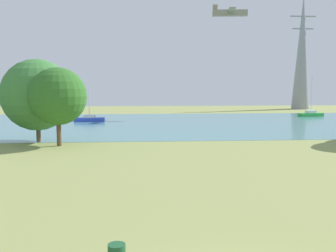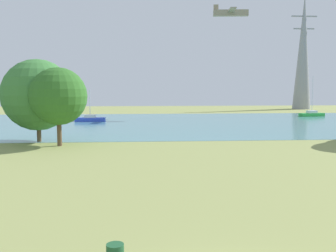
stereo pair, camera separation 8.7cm
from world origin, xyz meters
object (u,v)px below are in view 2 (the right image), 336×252
at_px(tree_mid_shore, 58,96).
at_px(sailboat_blue, 90,119).
at_px(sailboat_green, 312,114).
at_px(tree_east_far, 38,95).
at_px(electricity_pylon, 303,51).
at_px(light_aircraft, 230,13).

bearing_deg(tree_mid_shore, sailboat_blue, 90.66).
relative_size(sailboat_green, tree_east_far, 0.89).
xyz_separation_m(tree_mid_shore, electricity_pylon, (48.29, 57.10, 9.52)).
distance_m(sailboat_blue, electricity_pylon, 59.47).
bearing_deg(sailboat_blue, tree_mid_shore, -89.34).
distance_m(sailboat_green, tree_east_far, 52.97).
relative_size(electricity_pylon, light_aircraft, 3.36).
bearing_deg(sailboat_green, tree_mid_shore, -140.19).
height_order(tree_east_far, light_aircraft, light_aircraft).
bearing_deg(tree_mid_shore, electricity_pylon, 49.78).
relative_size(tree_east_far, electricity_pylon, 0.30).
bearing_deg(tree_east_far, electricity_pylon, 46.75).
xyz_separation_m(tree_mid_shore, light_aircraft, (24.56, 34.58, 14.44)).
height_order(tree_east_far, tree_mid_shore, tree_east_far).
xyz_separation_m(sailboat_blue, tree_mid_shore, (0.30, -25.72, 4.30)).
height_order(sailboat_blue, light_aircraft, light_aircraft).
relative_size(tree_mid_shore, light_aircraft, 0.88).
bearing_deg(electricity_pylon, tree_east_far, -133.25).
relative_size(tree_mid_shore, electricity_pylon, 0.26).
bearing_deg(electricity_pylon, sailboat_green, -108.74).
xyz_separation_m(sailboat_green, tree_mid_shore, (-40.31, -33.60, 4.27)).
height_order(tree_mid_shore, electricity_pylon, electricity_pylon).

